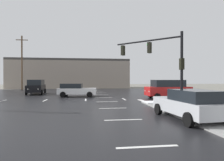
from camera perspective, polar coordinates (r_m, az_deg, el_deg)
ground_plane at (r=20.00m, az=-2.06°, el=-5.71°), size 120.00×120.00×0.00m
road_asphalt at (r=20.00m, az=-2.06°, el=-5.69°), size 44.00×44.00×0.02m
snow_strip_curbside at (r=17.34m, az=16.04°, el=-6.11°), size 4.00×1.60×0.06m
lane_markings at (r=18.80m, az=2.02°, el=-6.04°), size 36.15×36.15×0.01m
traffic_signal_mast at (r=16.95m, az=14.15°, el=6.96°), size 4.64×4.58×5.80m
fire_hydrant at (r=16.33m, az=30.14°, el=-5.27°), size 0.48×0.26×0.79m
strip_building_background at (r=48.21m, az=-12.15°, el=1.96°), size 27.84×8.00×6.86m
sedan_silver at (r=10.82m, az=21.82°, el=-6.45°), size 2.29×4.64×1.58m
sedan_white at (r=23.46m, az=-10.69°, el=-2.72°), size 4.66×2.36×1.58m
suv_red at (r=22.03m, az=16.24°, el=-2.32°), size 4.89×2.28×2.03m
suv_black at (r=29.24m, az=-21.55°, el=-1.65°), size 2.47×4.95×2.03m
utility_pole_distant at (r=41.31m, az=-25.17°, el=5.04°), size 2.20×0.28×10.53m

